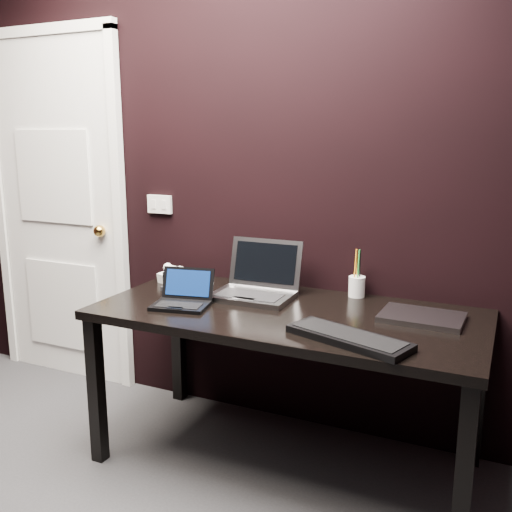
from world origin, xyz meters
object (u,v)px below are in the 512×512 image
at_px(netbook, 183,299).
at_px(mobile_phone, 167,283).
at_px(desk, 287,327).
at_px(door, 58,211).
at_px(ext_keyboard, 349,338).
at_px(desk_phone, 178,276).
at_px(silver_laptop, 256,287).
at_px(closed_laptop, 422,317).
at_px(pen_cup, 357,286).

bearing_deg(netbook, mobile_phone, 137.00).
relative_size(desk, mobile_phone, 19.07).
relative_size(door, ext_keyboard, 4.20).
bearing_deg(desk_phone, mobile_phone, -82.51).
height_order(desk_phone, mobile_phone, desk_phone).
relative_size(door, silver_laptop, 5.64).
bearing_deg(netbook, silver_laptop, 49.14).
xyz_separation_m(closed_laptop, desk_phone, (-1.25, 0.08, 0.03)).
xyz_separation_m(silver_laptop, closed_laptop, (0.78, -0.03, -0.04)).
distance_m(closed_laptop, mobile_phone, 1.23).
bearing_deg(door, silver_laptop, -9.25).
height_order(desk, closed_laptop, closed_laptop).
height_order(closed_laptop, pen_cup, pen_cup).
bearing_deg(desk_phone, desk, -15.96).
bearing_deg(mobile_phone, desk, -5.59).
xyz_separation_m(netbook, closed_laptop, (1.02, 0.25, -0.02)).
xyz_separation_m(door, netbook, (1.19, -0.51, -0.27)).
bearing_deg(door, ext_keyboard, -17.56).
height_order(door, desk_phone, door).
relative_size(netbook, ext_keyboard, 0.56).
relative_size(desk_phone, pen_cup, 0.95).
relative_size(netbook, desk_phone, 1.30).
bearing_deg(silver_laptop, netbook, -130.86).
distance_m(silver_laptop, ext_keyboard, 0.70).
relative_size(netbook, silver_laptop, 0.75).
bearing_deg(door, desk, -12.82).
xyz_separation_m(netbook, desk_phone, (-0.23, 0.33, 0.01)).
distance_m(ext_keyboard, mobile_phone, 1.07).
height_order(desk, netbook, netbook).
bearing_deg(door, closed_laptop, -6.67).
distance_m(door, desk, 1.73).
height_order(ext_keyboard, closed_laptop, ext_keyboard).
relative_size(ext_keyboard, pen_cup, 2.20).
distance_m(netbook, silver_laptop, 0.37).
height_order(netbook, closed_laptop, netbook).
bearing_deg(door, mobile_phone, -17.57).
relative_size(door, closed_laptop, 6.20).
distance_m(netbook, desk_phone, 0.40).
relative_size(closed_laptop, mobile_phone, 3.87).
height_order(desk, pen_cup, pen_cup).
distance_m(silver_laptop, pen_cup, 0.48).
xyz_separation_m(netbook, mobile_phone, (-0.21, 0.20, 0.00)).
xyz_separation_m(door, closed_laptop, (2.21, -0.26, -0.29)).
bearing_deg(desk, ext_keyboard, -36.28).
bearing_deg(mobile_phone, desk_phone, 97.49).
bearing_deg(ext_keyboard, desk_phone, 156.39).
xyz_separation_m(door, desk, (1.65, -0.38, -0.38)).
relative_size(desk_phone, mobile_phone, 2.45).
bearing_deg(closed_laptop, desk_phone, 176.33).
xyz_separation_m(door, mobile_phone, (0.98, -0.31, -0.27)).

